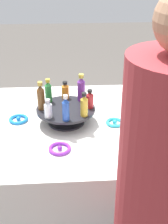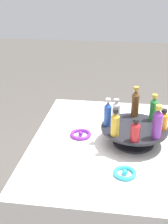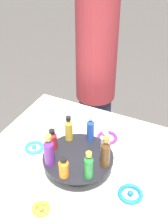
# 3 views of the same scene
# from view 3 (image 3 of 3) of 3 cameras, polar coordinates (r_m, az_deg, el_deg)

# --- Properties ---
(party_table) EXTENTS (0.97, 0.97, 0.79)m
(party_table) POSITION_cam_3_polar(r_m,az_deg,el_deg) (1.74, -0.91, -19.59)
(party_table) COLOR silver
(party_table) RESTS_ON ground_plane
(display_stand) EXTENTS (0.31, 0.31, 0.09)m
(display_stand) POSITION_cam_3_polar(r_m,az_deg,el_deg) (1.39, -1.08, -8.99)
(display_stand) COLOR black
(display_stand) RESTS_ON party_table
(bottle_blue) EXTENTS (0.03, 0.03, 0.13)m
(bottle_blue) POSITION_cam_3_polar(r_m,az_deg,el_deg) (1.42, 1.08, -3.08)
(bottle_blue) COLOR #234CAD
(bottle_blue) RESTS_ON display_stand
(bottle_gold) EXTENTS (0.04, 0.04, 0.13)m
(bottle_gold) POSITION_cam_3_polar(r_m,az_deg,el_deg) (1.43, -2.82, -3.11)
(bottle_gold) COLOR gold
(bottle_gold) RESTS_ON display_stand
(bottle_red) EXTENTS (0.04, 0.04, 0.10)m
(bottle_red) POSITION_cam_3_polar(r_m,az_deg,el_deg) (1.39, -5.84, -5.16)
(bottle_red) COLOR #B21E23
(bottle_red) RESTS_ON display_stand
(bottle_purple) EXTENTS (0.04, 0.04, 0.15)m
(bottle_purple) POSITION_cam_3_polar(r_m,az_deg,el_deg) (1.30, -6.42, -7.14)
(bottle_purple) COLOR #702D93
(bottle_purple) RESTS_ON display_stand
(bottle_orange) EXTENTS (0.04, 0.04, 0.10)m
(bottle_orange) POSITION_cam_3_polar(r_m,az_deg,el_deg) (1.26, -3.62, -10.19)
(bottle_orange) COLOR orange
(bottle_orange) RESTS_ON display_stand
(bottle_green) EXTENTS (0.04, 0.04, 0.13)m
(bottle_green) POSITION_cam_3_polar(r_m,az_deg,el_deg) (1.25, 0.85, -9.83)
(bottle_green) COLOR #288438
(bottle_green) RESTS_ON display_stand
(bottle_brown) EXTENTS (0.04, 0.04, 0.15)m
(bottle_brown) POSITION_cam_3_polar(r_m,az_deg,el_deg) (1.29, 3.99, -7.42)
(bottle_brown) COLOR brown
(bottle_brown) RESTS_ON display_stand
(bottle_clear) EXTENTS (0.04, 0.04, 0.10)m
(bottle_clear) POSITION_cam_3_polar(r_m,az_deg,el_deg) (1.38, 3.86, -5.45)
(bottle_clear) COLOR silver
(bottle_clear) RESTS_ON display_stand
(ribbon_bow_teal) EXTENTS (0.09, 0.09, 0.02)m
(ribbon_bow_teal) POSITION_cam_3_polar(r_m,az_deg,el_deg) (1.55, -9.09, -6.39)
(ribbon_bow_teal) COLOR #2DB7CC
(ribbon_bow_teal) RESTS_ON party_table
(ribbon_bow_gold) EXTENTS (0.08, 0.08, 0.03)m
(ribbon_bow_gold) POSITION_cam_3_polar(r_m,az_deg,el_deg) (1.29, -7.86, -17.10)
(ribbon_bow_gold) COLOR gold
(ribbon_bow_gold) RESTS_ON party_table
(ribbon_bow_blue) EXTENTS (0.10, 0.10, 0.02)m
(ribbon_bow_blue) POSITION_cam_3_polar(r_m,az_deg,el_deg) (1.34, 8.47, -14.58)
(ribbon_bow_blue) COLOR blue
(ribbon_bow_blue) RESTS_ON party_table
(ribbon_bow_purple) EXTENTS (0.11, 0.11, 0.02)m
(ribbon_bow_purple) POSITION_cam_3_polar(r_m,az_deg,el_deg) (1.59, 4.25, -4.67)
(ribbon_bow_purple) COLOR purple
(ribbon_bow_purple) RESTS_ON party_table
(person_figure) EXTENTS (0.27, 0.27, 1.56)m
(person_figure) POSITION_cam_3_polar(r_m,az_deg,el_deg) (2.10, 2.17, 6.15)
(person_figure) COLOR #282D42
(person_figure) RESTS_ON ground_plane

